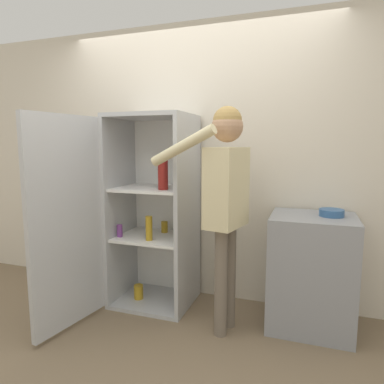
# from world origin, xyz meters

# --- Properties ---
(ground_plane) EXTENTS (12.00, 12.00, 0.00)m
(ground_plane) POSITION_xyz_m (0.00, 0.00, 0.00)
(ground_plane) COLOR #7A664C
(wall_back) EXTENTS (7.00, 0.06, 2.55)m
(wall_back) POSITION_xyz_m (0.00, 0.98, 1.27)
(wall_back) COLOR beige
(wall_back) RESTS_ON ground_plane
(refrigerator) EXTENTS (0.85, 1.28, 1.71)m
(refrigerator) POSITION_xyz_m (-0.40, 0.53, 0.85)
(refrigerator) COLOR #B7BABC
(refrigerator) RESTS_ON ground_plane
(person) EXTENTS (0.70, 0.50, 1.73)m
(person) POSITION_xyz_m (0.43, 0.37, 1.13)
(person) COLOR #726656
(person) RESTS_ON ground_plane
(counter) EXTENTS (0.64, 0.56, 0.90)m
(counter) POSITION_xyz_m (1.06, 0.65, 0.45)
(counter) COLOR gray
(counter) RESTS_ON ground_plane
(bowl) EXTENTS (0.18, 0.18, 0.05)m
(bowl) POSITION_xyz_m (1.19, 0.68, 0.93)
(bowl) COLOR #335B8E
(bowl) RESTS_ON counter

